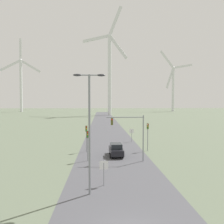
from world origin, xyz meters
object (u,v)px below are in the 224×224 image
Objects in this scene: traffic_light_mast_overhead at (130,128)px; wind_turbine_center at (173,84)px; streetlamp at (89,120)px; wind_turbine_left at (110,67)px; car_approaching at (116,150)px; traffic_light_post_near_right at (148,131)px; stop_sign_far at (132,133)px; wind_turbine_far_left at (21,80)px; stop_sign_near at (104,168)px; traffic_light_post_near_left at (88,139)px; traffic_light_post_mid_left at (86,133)px.

traffic_light_mast_overhead is 0.11× the size of wind_turbine_center.
wind_turbine_left is at bearing 86.78° from streetlamp.
traffic_light_post_near_right is at bearing 30.65° from car_approaching.
stop_sign_far is 165.39m from wind_turbine_far_left.
stop_sign_far reaches higher than stop_sign_near.
car_approaching is (-5.24, -3.11, -2.27)m from traffic_light_post_near_right.
traffic_light_mast_overhead is at bearing -98.80° from stop_sign_far.
car_approaching is at bearing -91.91° from wind_turbine_left.
stop_sign_near is at bearing -104.52° from stop_sign_far.
stop_sign_near is 0.04× the size of wind_turbine_center.
streetlamp is 2.52× the size of traffic_light_post_near_left.
wind_turbine_center reaches higher than car_approaching.
stop_sign_near is 15.95m from traffic_light_post_near_right.
traffic_light_post_near_right is 1.05× the size of car_approaching.
traffic_light_mast_overhead is 0.09× the size of wind_turbine_left.
wind_turbine_far_left is (-65.94, 170.32, 20.56)m from streetlamp.
streetlamp reaches higher than traffic_light_post_mid_left.
wind_turbine_left is 1.23× the size of wind_turbine_center.
traffic_light_post_near_right is (1.44, -7.95, 1.40)m from stop_sign_far.
traffic_light_post_near_left is 0.06× the size of wind_turbine_far_left.
traffic_light_mast_overhead is at bearing 66.37° from stop_sign_near.
stop_sign_near is 8.95m from traffic_light_post_near_left.
traffic_light_mast_overhead is 176.65m from wind_turbine_far_left.
traffic_light_post_mid_left is 0.08× the size of wind_turbine_center.
traffic_light_post_near_left is at bearing -148.10° from car_approaching.
traffic_light_post_near_left is (-0.77, 10.48, -3.30)m from streetlamp.
traffic_light_mast_overhead reaches higher than stop_sign_far.
wind_turbine_far_left is (-70.70, 160.32, 22.45)m from traffic_light_mast_overhead.
streetlamp is 185.59m from wind_turbine_center.
stop_sign_near is 183.95m from wind_turbine_center.
stop_sign_near is at bearing -116.83° from traffic_light_post_near_right.
wind_turbine_far_left is (-74.30, 154.31, 23.57)m from traffic_light_post_near_right.
car_approaching is at bearing -33.03° from traffic_light_post_mid_left.
traffic_light_mast_overhead is at bearing -60.62° from car_approaching.
traffic_light_post_near_left is at bearing 94.19° from streetlamp.
stop_sign_far is 0.04× the size of wind_turbine_far_left.
wind_turbine_left reaches higher than wind_turbine_far_left.
car_approaching is at bearing -108.98° from stop_sign_far.
wind_turbine_far_left reaches higher than traffic_light_post_mid_left.
stop_sign_near is 118.34m from wind_turbine_left.
traffic_light_post_near_right is 9.64m from traffic_light_post_mid_left.
car_approaching is at bearing 80.14° from stop_sign_near.
stop_sign_near is 183.09m from wind_turbine_far_left.
traffic_light_post_mid_left is at bearing -178.53° from traffic_light_post_near_right.
wind_turbine_left reaches higher than stop_sign_far.
wind_turbine_center is (62.14, 159.88, 23.37)m from car_approaching.
stop_sign_far is at bearing 71.02° from car_approaching.
wind_turbine_far_left is at bearing 113.80° from traffic_light_mast_overhead.
car_approaching is (-3.80, -11.05, -0.87)m from stop_sign_far.
wind_turbine_far_left reaches higher than streetlamp.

